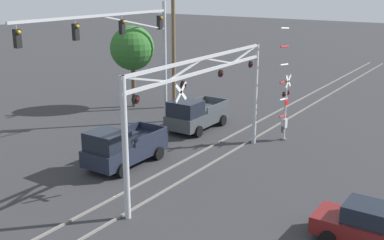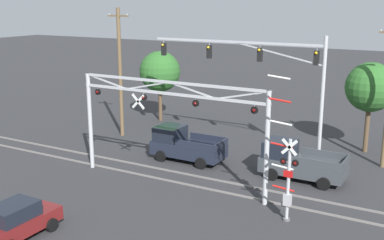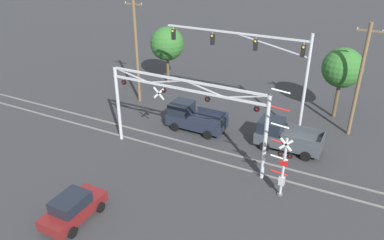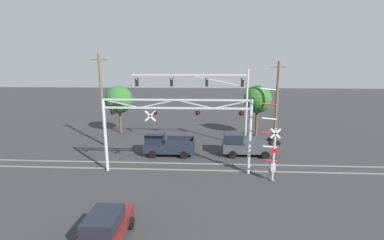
% 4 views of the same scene
% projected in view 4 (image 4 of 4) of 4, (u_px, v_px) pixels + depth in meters
% --- Properties ---
extents(rail_track_near, '(80.00, 0.08, 0.10)m').
position_uv_depth(rail_track_near, '(177.00, 170.00, 21.04)').
color(rail_track_near, gray).
rests_on(rail_track_near, ground_plane).
extents(rail_track_far, '(80.00, 0.08, 0.10)m').
position_uv_depth(rail_track_far, '(179.00, 163.00, 22.45)').
color(rail_track_far, gray).
rests_on(rail_track_far, ground_plane).
extents(crossing_gantry, '(11.68, 0.28, 5.93)m').
position_uv_depth(crossing_gantry, '(176.00, 122.00, 19.95)').
color(crossing_gantry, '#B7BABF').
rests_on(crossing_gantry, ground_plane).
extents(crossing_signal_mast, '(1.65, 0.35, 6.90)m').
position_uv_depth(crossing_signal_mast, '(273.00, 152.00, 18.74)').
color(crossing_signal_mast, '#B7BABF').
rests_on(crossing_signal_mast, ground_plane).
extents(traffic_signal_span, '(12.02, 0.39, 8.13)m').
position_uv_depth(traffic_signal_span, '(216.00, 93.00, 26.43)').
color(traffic_signal_span, '#B7BABF').
rests_on(traffic_signal_span, ground_plane).
extents(pickup_truck_lead, '(4.75, 2.29, 2.15)m').
position_uv_depth(pickup_truck_lead, '(167.00, 145.00, 24.63)').
color(pickup_truck_lead, '#1E2333').
rests_on(pickup_truck_lead, ground_plane).
extents(pickup_truck_following, '(4.83, 2.29, 2.15)m').
position_uv_depth(pickup_truck_following, '(244.00, 145.00, 24.58)').
color(pickup_truck_following, '#3D4247').
rests_on(pickup_truck_following, ground_plane).
extents(sedan_waiting, '(1.99, 3.84, 1.62)m').
position_uv_depth(sedan_waiting, '(105.00, 228.00, 12.20)').
color(sedan_waiting, maroon).
rests_on(sedan_waiting, ground_plane).
extents(utility_pole_left, '(1.80, 0.28, 9.65)m').
position_uv_depth(utility_pole_left, '(102.00, 100.00, 26.84)').
color(utility_pole_left, brown).
rests_on(utility_pole_left, ground_plane).
extents(utility_pole_right, '(1.80, 0.28, 8.92)m').
position_uv_depth(utility_pole_right, '(277.00, 101.00, 28.12)').
color(utility_pole_right, brown).
rests_on(utility_pole_right, ground_plane).
extents(background_tree_beyond_span, '(3.34, 3.34, 6.19)m').
position_uv_depth(background_tree_beyond_span, '(258.00, 99.00, 30.88)').
color(background_tree_beyond_span, brown).
rests_on(background_tree_beyond_span, ground_plane).
extents(background_tree_far_left_verge, '(3.47, 3.47, 6.01)m').
position_uv_depth(background_tree_far_left_verge, '(119.00, 100.00, 32.37)').
color(background_tree_far_left_verge, brown).
rests_on(background_tree_far_left_verge, ground_plane).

